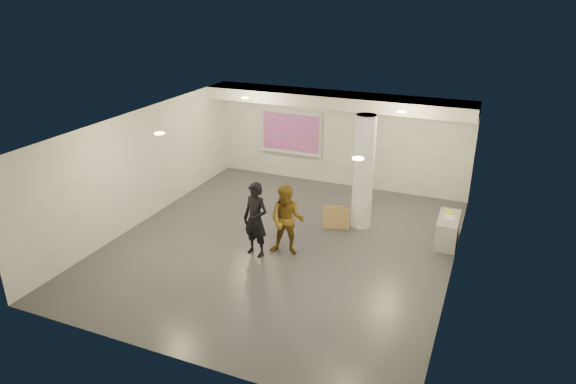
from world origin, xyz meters
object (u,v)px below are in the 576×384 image
at_px(credenza, 447,230).
at_px(woman, 256,220).
at_px(man, 287,220).
at_px(column, 363,172).
at_px(projection_screen, 291,133).

relative_size(credenza, woman, 0.66).
bearing_deg(woman, credenza, 42.31).
relative_size(woman, man, 1.04).
bearing_deg(woman, column, 65.43).
distance_m(credenza, woman, 4.74).
bearing_deg(credenza, projection_screen, 151.02).
distance_m(column, projection_screen, 4.08).
height_order(column, man, column).
relative_size(column, woman, 1.67).
height_order(credenza, man, man).
distance_m(projection_screen, woman, 5.30).
distance_m(column, woman, 3.15).
height_order(column, credenza, column).
distance_m(woman, man, 0.73).
bearing_deg(woman, man, 39.11).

